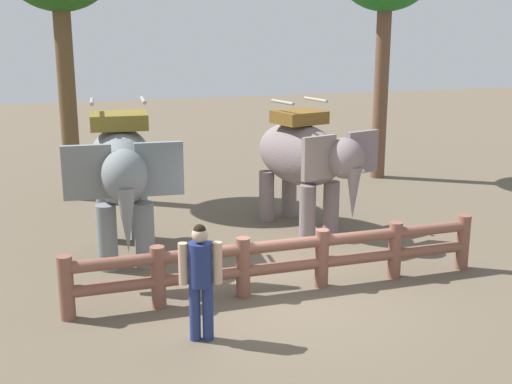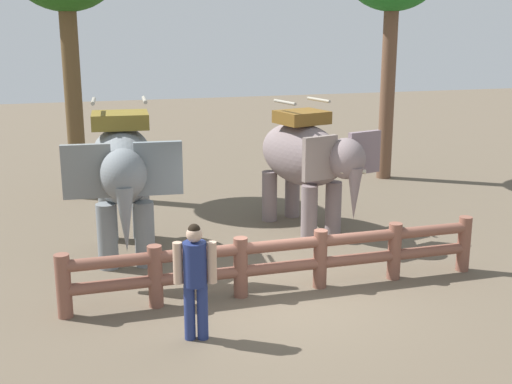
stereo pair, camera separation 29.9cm
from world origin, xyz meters
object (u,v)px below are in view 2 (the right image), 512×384
(elephant_near_left, at_px, (123,170))
(tourist_woman_in_black, at_px, (195,273))
(log_fence, at_px, (281,259))
(elephant_center, at_px, (307,158))

(elephant_near_left, relative_size, tourist_woman_in_black, 2.05)
(tourist_woman_in_black, bearing_deg, elephant_near_left, 99.46)
(log_fence, xyz_separation_m, elephant_near_left, (-2.40, 2.59, 1.15))
(log_fence, distance_m, elephant_near_left, 3.71)
(log_fence, relative_size, tourist_woman_in_black, 4.19)
(log_fence, relative_size, elephant_near_left, 2.05)
(elephant_near_left, xyz_separation_m, elephant_center, (4.05, 0.66, -0.12))
(elephant_near_left, height_order, tourist_woman_in_black, elephant_near_left)
(elephant_near_left, distance_m, tourist_woman_in_black, 4.04)
(log_fence, relative_size, elephant_center, 2.15)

